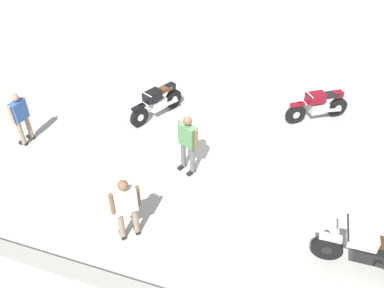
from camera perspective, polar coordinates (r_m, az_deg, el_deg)
name	(u,v)px	position (r m, az deg, el deg)	size (l,w,h in m)	color
ground_plane	(201,151)	(11.09, 1.31, -0.97)	(40.00, 40.00, 0.00)	#9E9E99
motorcycle_silver_cruiser	(367,251)	(8.80, 24.33, -14.10)	(2.09, 0.70, 1.09)	black
motorcycle_black_cruiser	(157,102)	(12.25, -5.18, 6.15)	(1.04, 1.94, 1.09)	black
motorcycle_maroon_cruiser	(318,105)	(12.67, 18.06, 5.43)	(1.81, 1.26, 1.09)	black
person_in_blue_shirt	(20,116)	(11.88, -23.91, 3.81)	(0.34, 0.64, 1.62)	gray
person_in_white_shirt	(126,206)	(8.36, -9.66, -8.98)	(0.56, 0.54, 1.67)	gray
person_in_green_shirt	(188,141)	(9.84, -0.63, 0.47)	(0.64, 0.46, 1.71)	#59595B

